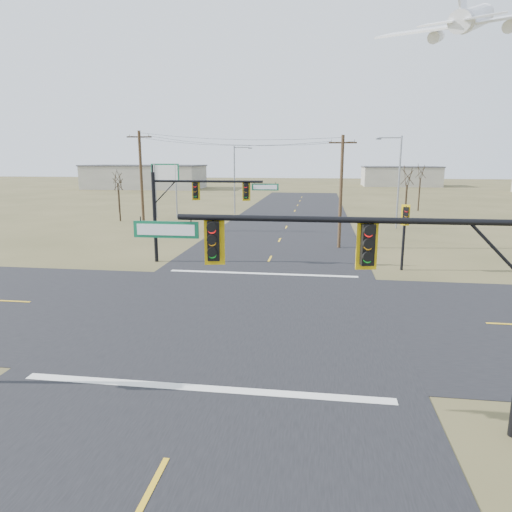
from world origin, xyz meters
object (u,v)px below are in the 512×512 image
Objects in this scene: utility_pole_near at (341,190)px; bare_tree_b at (117,176)px; bare_tree_c at (408,175)px; utility_pole_far at (141,180)px; bare_tree_d at (421,171)px; mast_arm_near at (366,262)px; mast_arm_far at (199,198)px; streetlight_a at (397,177)px; pedestal_signal_ne at (405,222)px; highway_sign at (165,180)px; bare_tree_a at (118,183)px; streetlight_c at (236,176)px.

bare_tree_b is (-29.31, 22.53, 0.15)m from utility_pole_near.
bare_tree_c is at bearing -7.55° from bare_tree_b.
utility_pole_far is 1.43× the size of bare_tree_d.
mast_arm_near is 44.34m from bare_tree_c.
utility_pole_far is at bearing 104.41° from mast_arm_far.
mast_arm_near is at bearing -120.45° from streetlight_a.
streetlight_a is at bearing 105.44° from pedestal_signal_ne.
mast_arm_far is 24.84m from streetlight_a.
mast_arm_near is 1.50× the size of bare_tree_d.
bare_tree_c is (27.63, 11.14, 0.22)m from utility_pole_far.
utility_pole_far is 1.45× the size of bare_tree_c.
highway_sign is 10.49m from bare_tree_b.
bare_tree_a is at bearing 156.96° from streetlight_a.
streetlight_c reaches higher than bare_tree_b.
bare_tree_d is (32.64, 12.65, 0.91)m from highway_sign.
mast_arm_near is at bearing -80.42° from pedestal_signal_ne.
mast_arm_near reaches higher than pedestal_signal_ne.
bare_tree_a is at bearing 105.92° from mast_arm_far.
highway_sign is at bearing 140.60° from utility_pole_near.
highway_sign is 0.96× the size of bare_tree_d.
bare_tree_a is (-12.22, -9.21, -0.49)m from streetlight_c.
utility_pole_far is at bearing -82.63° from highway_sign.
bare_tree_b is at bearing 172.45° from bare_tree_c.
highway_sign is at bearing 93.21° from mast_arm_far.
mast_arm_far is 1.33× the size of highway_sign.
utility_pole_far is at bearing 171.50° from streetlight_a.
streetlight_a is 6.06m from bare_tree_c.
bare_tree_c is at bearing 67.95° from mast_arm_near.
bare_tree_d is (31.51, 23.08, 0.43)m from utility_pole_far.
utility_pole_near reaches higher than mast_arm_far.
utility_pole_near is at bearing -138.11° from streetlight_a.
utility_pole_far is 8.84m from bare_tree_a.
bare_tree_b is (-4.34, 9.31, 0.38)m from bare_tree_a.
mast_arm_near reaches higher than bare_tree_b.
pedestal_signal_ne is 27.06m from utility_pole_far.
streetlight_c is at bearing 93.54° from mast_arm_near.
bare_tree_c is (18.16, 24.61, 0.78)m from mast_arm_far.
utility_pole_near is 0.95× the size of streetlight_a.
bare_tree_d is at bearing 50.81° from streetlight_a.
bare_tree_d is (12.14, 29.49, 0.85)m from utility_pole_near.
pedestal_signal_ne is 34.18m from streetlight_c.
bare_tree_d reaches higher than highway_sign.
utility_pole_near is 25.80m from streetlight_c.
utility_pole_far reaches higher than bare_tree_a.
utility_pole_far is 1.04× the size of streetlight_a.
streetlight_c is 21.58m from bare_tree_c.
bare_tree_d is (41.45, 6.96, 0.70)m from bare_tree_b.
utility_pole_far is at bearing 171.67° from pedestal_signal_ne.
streetlight_c is at bearing 141.50° from pedestal_signal_ne.
streetlight_c is at bearing 119.62° from utility_pole_near.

